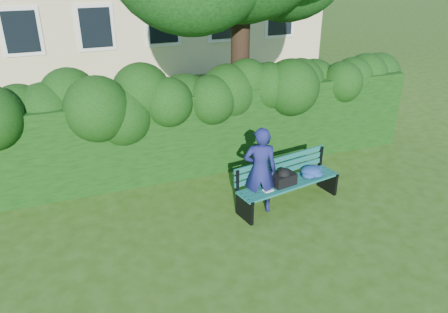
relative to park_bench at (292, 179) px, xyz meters
name	(u,v)px	position (x,y,z in m)	size (l,w,h in m)	color
ground	(236,216)	(-1.19, -0.11, -0.50)	(80.00, 80.00, 0.00)	#2E4F10
hedge	(198,129)	(-1.19, 2.09, 0.40)	(10.00, 1.00, 1.80)	#0D330B
park_bench	(292,179)	(0.00, 0.00, 0.00)	(2.17, 0.93, 0.89)	#115554
man_reading	(260,170)	(-0.70, -0.05, 0.32)	(0.60, 0.40, 1.65)	navy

